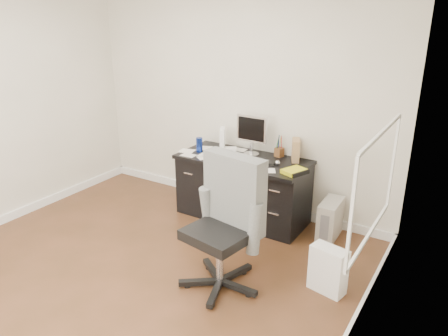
# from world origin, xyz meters

# --- Properties ---
(ground) EXTENTS (4.00, 4.00, 0.00)m
(ground) POSITION_xyz_m (0.00, 0.00, 0.00)
(ground) COLOR #402914
(ground) RESTS_ON ground
(room_shell) EXTENTS (4.02, 4.02, 2.71)m
(room_shell) POSITION_xyz_m (0.03, 0.03, 1.66)
(room_shell) COLOR beige
(room_shell) RESTS_ON ground
(desk) EXTENTS (1.50, 0.70, 0.75)m
(desk) POSITION_xyz_m (0.30, 1.65, 0.40)
(desk) COLOR black
(desk) RESTS_ON ground
(loose_papers) EXTENTS (1.10, 0.60, 0.00)m
(loose_papers) POSITION_xyz_m (0.10, 1.60, 0.75)
(loose_papers) COLOR white
(loose_papers) RESTS_ON desk
(lcd_monitor) EXTENTS (0.38, 0.22, 0.47)m
(lcd_monitor) POSITION_xyz_m (0.33, 1.80, 0.99)
(lcd_monitor) COLOR silver
(lcd_monitor) RESTS_ON desk
(keyboard) EXTENTS (0.47, 0.23, 0.03)m
(keyboard) POSITION_xyz_m (0.48, 1.61, 0.76)
(keyboard) COLOR black
(keyboard) RESTS_ON desk
(computer_mouse) EXTENTS (0.07, 0.07, 0.05)m
(computer_mouse) POSITION_xyz_m (0.74, 1.63, 0.78)
(computer_mouse) COLOR silver
(computer_mouse) RESTS_ON desk
(travel_mug) EXTENTS (0.10, 0.10, 0.17)m
(travel_mug) POSITION_xyz_m (-0.25, 1.58, 0.84)
(travel_mug) COLOR navy
(travel_mug) RESTS_ON desk
(white_binder) EXTENTS (0.21, 0.25, 0.27)m
(white_binder) POSITION_xyz_m (-0.05, 1.76, 0.88)
(white_binder) COLOR white
(white_binder) RESTS_ON desk
(magazine_file) EXTENTS (0.18, 0.23, 0.24)m
(magazine_file) POSITION_xyz_m (0.84, 1.88, 0.87)
(magazine_file) COLOR #A68450
(magazine_file) RESTS_ON desk
(pen_cup) EXTENTS (0.13, 0.13, 0.25)m
(pen_cup) POSITION_xyz_m (0.63, 1.91, 0.88)
(pen_cup) COLOR brown
(pen_cup) RESTS_ON desk
(yellow_book) EXTENTS (0.26, 0.29, 0.04)m
(yellow_book) POSITION_xyz_m (0.99, 1.51, 0.77)
(yellow_book) COLOR yellow
(yellow_book) RESTS_ON desk
(paper_remote) EXTENTS (0.29, 0.25, 0.02)m
(paper_remote) POSITION_xyz_m (0.24, 1.42, 0.76)
(paper_remote) COLOR white
(paper_remote) RESTS_ON desk
(office_chair) EXTENTS (0.78, 0.78, 1.19)m
(office_chair) POSITION_xyz_m (0.80, 0.36, 0.60)
(office_chair) COLOR #505350
(office_chair) RESTS_ON ground
(pc_tower) EXTENTS (0.20, 0.43, 0.42)m
(pc_tower) POSITION_xyz_m (1.34, 1.74, 0.21)
(pc_tower) COLOR #A8A297
(pc_tower) RESTS_ON ground
(shopping_bag) EXTENTS (0.36, 0.29, 0.43)m
(shopping_bag) POSITION_xyz_m (1.64, 0.79, 0.21)
(shopping_bag) COLOR white
(shopping_bag) RESTS_ON ground
(wicker_basket) EXTENTS (0.43, 0.43, 0.41)m
(wicker_basket) POSITION_xyz_m (0.05, 1.75, 0.20)
(wicker_basket) COLOR #513118
(wicker_basket) RESTS_ON ground
(desk_printer) EXTENTS (0.38, 0.33, 0.20)m
(desk_printer) POSITION_xyz_m (0.30, 1.45, 0.10)
(desk_printer) COLOR slate
(desk_printer) RESTS_ON ground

